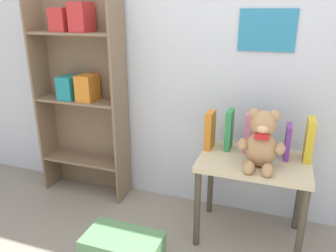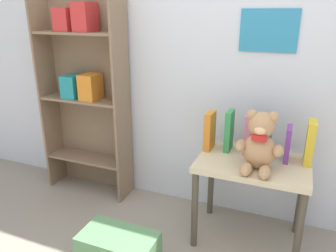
{
  "view_description": "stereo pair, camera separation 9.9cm",
  "coord_description": "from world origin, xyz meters",
  "px_view_note": "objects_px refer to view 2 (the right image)",
  "views": [
    {
      "loc": [
        0.41,
        -0.74,
        1.37
      ],
      "look_at": [
        -0.25,
        1.14,
        0.67
      ],
      "focal_mm": 35.0,
      "sensor_mm": 36.0,
      "label": 1
    },
    {
      "loc": [
        0.51,
        -0.7,
        1.37
      ],
      "look_at": [
        -0.25,
        1.14,
        0.67
      ],
      "focal_mm": 35.0,
      "sensor_mm": 36.0,
      "label": 2
    }
  ],
  "objects_px": {
    "book_standing_pink": "(248,134)",
    "book_standing_yellow": "(310,142)",
    "book_standing_green": "(229,131)",
    "book_standing_purple": "(288,144)",
    "bookshelf_side": "(86,87)",
    "book_standing_orange": "(210,131)",
    "display_table": "(252,174)",
    "storage_bin": "(119,251)",
    "teddy_bear": "(260,144)",
    "book_standing_teal": "(268,138)"
  },
  "relations": [
    {
      "from": "bookshelf_side",
      "to": "book_standing_yellow",
      "type": "relative_size",
      "value": 5.9
    },
    {
      "from": "display_table",
      "to": "book_standing_green",
      "type": "height_order",
      "value": "book_standing_green"
    },
    {
      "from": "teddy_bear",
      "to": "book_standing_yellow",
      "type": "relative_size",
      "value": 1.32
    },
    {
      "from": "book_standing_orange",
      "to": "book_standing_pink",
      "type": "distance_m",
      "value": 0.23
    },
    {
      "from": "teddy_bear",
      "to": "book_standing_purple",
      "type": "xyz_separation_m",
      "value": [
        0.14,
        0.18,
        -0.05
      ]
    },
    {
      "from": "book_standing_yellow",
      "to": "book_standing_pink",
      "type": "bearing_deg",
      "value": 179.04
    },
    {
      "from": "book_standing_purple",
      "to": "bookshelf_side",
      "type": "bearing_deg",
      "value": 174.5
    },
    {
      "from": "book_standing_orange",
      "to": "book_standing_green",
      "type": "distance_m",
      "value": 0.12
    },
    {
      "from": "display_table",
      "to": "book_standing_purple",
      "type": "bearing_deg",
      "value": 27.64
    },
    {
      "from": "book_standing_green",
      "to": "book_standing_pink",
      "type": "height_order",
      "value": "book_standing_green"
    },
    {
      "from": "book_standing_yellow",
      "to": "book_standing_orange",
      "type": "bearing_deg",
      "value": -178.43
    },
    {
      "from": "display_table",
      "to": "book_standing_teal",
      "type": "relative_size",
      "value": 2.7
    },
    {
      "from": "book_standing_pink",
      "to": "book_standing_yellow",
      "type": "height_order",
      "value": "book_standing_yellow"
    },
    {
      "from": "display_table",
      "to": "book_standing_orange",
      "type": "bearing_deg",
      "value": 163.64
    },
    {
      "from": "bookshelf_side",
      "to": "book_standing_yellow",
      "type": "bearing_deg",
      "value": -3.36
    },
    {
      "from": "teddy_bear",
      "to": "book_standing_pink",
      "type": "relative_size",
      "value": 1.35
    },
    {
      "from": "display_table",
      "to": "storage_bin",
      "type": "height_order",
      "value": "display_table"
    },
    {
      "from": "book_standing_orange",
      "to": "book_standing_teal",
      "type": "distance_m",
      "value": 0.35
    },
    {
      "from": "teddy_bear",
      "to": "book_standing_purple",
      "type": "relative_size",
      "value": 1.63
    },
    {
      "from": "book_standing_purple",
      "to": "book_standing_yellow",
      "type": "xyz_separation_m",
      "value": [
        0.12,
        0.01,
        0.02
      ]
    },
    {
      "from": "display_table",
      "to": "storage_bin",
      "type": "relative_size",
      "value": 1.52
    },
    {
      "from": "bookshelf_side",
      "to": "book_standing_pink",
      "type": "bearing_deg",
      "value": -4.05
    },
    {
      "from": "display_table",
      "to": "book_standing_purple",
      "type": "distance_m",
      "value": 0.27
    },
    {
      "from": "book_standing_pink",
      "to": "book_standing_teal",
      "type": "height_order",
      "value": "book_standing_pink"
    },
    {
      "from": "book_standing_yellow",
      "to": "book_standing_purple",
      "type": "bearing_deg",
      "value": -174.95
    },
    {
      "from": "book_standing_teal",
      "to": "teddy_bear",
      "type": "bearing_deg",
      "value": -97.21
    },
    {
      "from": "storage_bin",
      "to": "display_table",
      "type": "bearing_deg",
      "value": 40.42
    },
    {
      "from": "book_standing_green",
      "to": "storage_bin",
      "type": "xyz_separation_m",
      "value": [
        -0.44,
        -0.64,
        -0.56
      ]
    },
    {
      "from": "display_table",
      "to": "storage_bin",
      "type": "distance_m",
      "value": 0.88
    },
    {
      "from": "display_table",
      "to": "book_standing_purple",
      "type": "xyz_separation_m",
      "value": [
        0.17,
        0.09,
        0.19
      ]
    },
    {
      "from": "display_table",
      "to": "book_standing_green",
      "type": "xyz_separation_m",
      "value": [
        -0.17,
        0.11,
        0.21
      ]
    },
    {
      "from": "teddy_bear",
      "to": "book_standing_green",
      "type": "relative_size",
      "value": 1.3
    },
    {
      "from": "display_table",
      "to": "storage_bin",
      "type": "bearing_deg",
      "value": -139.58
    },
    {
      "from": "book_standing_green",
      "to": "book_standing_yellow",
      "type": "relative_size",
      "value": 1.01
    },
    {
      "from": "teddy_bear",
      "to": "storage_bin",
      "type": "bearing_deg",
      "value": -146.18
    },
    {
      "from": "book_standing_orange",
      "to": "book_standing_pink",
      "type": "bearing_deg",
      "value": 8.01
    },
    {
      "from": "book_standing_green",
      "to": "book_standing_pink",
      "type": "bearing_deg",
      "value": -1.59
    },
    {
      "from": "book_standing_pink",
      "to": "book_standing_yellow",
      "type": "xyz_separation_m",
      "value": [
        0.35,
        -0.01,
        0.0
      ]
    },
    {
      "from": "book_standing_teal",
      "to": "storage_bin",
      "type": "height_order",
      "value": "book_standing_teal"
    },
    {
      "from": "book_standing_purple",
      "to": "book_standing_orange",
      "type": "bearing_deg",
      "value": 179.27
    },
    {
      "from": "book_standing_yellow",
      "to": "bookshelf_side",
      "type": "bearing_deg",
      "value": 176.6
    },
    {
      "from": "bookshelf_side",
      "to": "book_standing_teal",
      "type": "relative_size",
      "value": 6.28
    },
    {
      "from": "teddy_bear",
      "to": "storage_bin",
      "type": "relative_size",
      "value": 0.79
    },
    {
      "from": "book_standing_pink",
      "to": "book_standing_purple",
      "type": "distance_m",
      "value": 0.23
    },
    {
      "from": "bookshelf_side",
      "to": "display_table",
      "type": "height_order",
      "value": "bookshelf_side"
    },
    {
      "from": "display_table",
      "to": "book_standing_teal",
      "type": "xyz_separation_m",
      "value": [
        0.06,
        0.11,
        0.2
      ]
    },
    {
      "from": "book_standing_purple",
      "to": "storage_bin",
      "type": "xyz_separation_m",
      "value": [
        -0.79,
        -0.62,
        -0.53
      ]
    },
    {
      "from": "book_standing_green",
      "to": "book_standing_purple",
      "type": "height_order",
      "value": "book_standing_green"
    },
    {
      "from": "book_standing_teal",
      "to": "book_standing_orange",
      "type": "bearing_deg",
      "value": -176.92
    },
    {
      "from": "display_table",
      "to": "book_standing_purple",
      "type": "relative_size",
      "value": 3.12
    }
  ]
}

